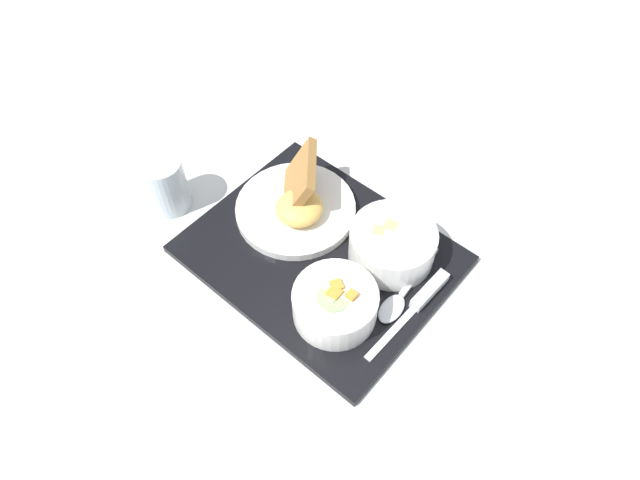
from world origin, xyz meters
name	(u,v)px	position (x,y,z in m)	size (l,w,h in m)	color
ground_plane	(320,256)	(0.00, 0.00, 0.00)	(4.00, 4.00, 0.00)	silver
serving_tray	(320,254)	(0.00, 0.00, 0.01)	(0.38, 0.31, 0.01)	black
bowl_salad	(335,303)	(-0.08, 0.07, 0.04)	(0.12, 0.12, 0.06)	white
bowl_soup	(393,243)	(-0.09, -0.06, 0.05)	(0.13, 0.13, 0.06)	white
plate_main	(297,204)	(0.08, -0.04, 0.03)	(0.19, 0.19, 0.10)	white
knife	(425,296)	(-0.17, -0.03, 0.02)	(0.02, 0.18, 0.02)	silver
spoon	(401,296)	(-0.14, -0.01, 0.02)	(0.03, 0.16, 0.01)	silver
glass_water	(166,186)	(0.26, 0.08, 0.04)	(0.07, 0.07, 0.10)	silver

